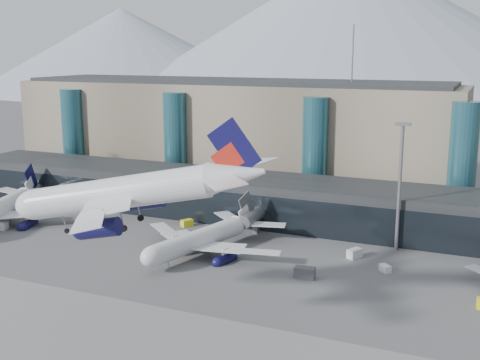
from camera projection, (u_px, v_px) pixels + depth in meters
name	position (u px, v px, depth m)	size (l,w,h in m)	color
ground	(138.00, 319.00, 89.52)	(900.00, 900.00, 0.00)	#515154
concourse	(273.00, 200.00, 140.27)	(170.00, 27.00, 10.00)	black
terminal_main	(232.00, 133.00, 176.70)	(130.00, 30.00, 31.00)	gray
teal_towers	(242.00, 148.00, 158.77)	(116.40, 19.40, 46.00)	#255968
mountain_ridge	(458.00, 41.00, 414.58)	(910.00, 400.00, 110.00)	gray
lightmast_mid	(400.00, 179.00, 117.90)	(3.00, 1.20, 25.60)	slate
hero_jet	(142.00, 183.00, 80.52)	(38.60, 38.53, 12.52)	silver
jet_parked_left	(4.00, 201.00, 139.96)	(37.63, 39.23, 12.59)	silver
jet_parked_mid	(210.00, 230.00, 119.21)	(33.93, 35.12, 11.28)	silver
veh_a	(0.00, 226.00, 134.14)	(3.27, 1.84, 1.84)	silver
veh_b	(187.00, 223.00, 136.78)	(2.62, 1.61, 1.51)	yellow
veh_c	(305.00, 273.00, 105.43)	(3.60, 1.90, 2.00)	#46464B
veh_d	(355.00, 253.00, 115.90)	(3.06, 1.64, 1.75)	silver
veh_f	(46.00, 209.00, 147.18)	(3.90, 2.06, 2.18)	#46464B
veh_g	(385.00, 268.00, 108.53)	(2.23, 1.30, 1.30)	silver
veh_h	(174.00, 250.00, 117.17)	(3.90, 2.05, 2.16)	yellow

